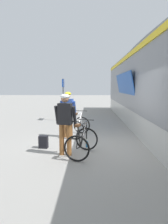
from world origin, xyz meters
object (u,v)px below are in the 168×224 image
bicycle_near_black (82,142)px  platform_sign_post (63,93)px  bicycle_far_white (79,126)px  water_bottle_near_the_bikes (87,144)px  cyclist_far_in_blue (68,110)px  cyclist_near_in_dark (65,119)px  backpack_on_platform (43,142)px

bicycle_near_black → platform_sign_post: (-1.29, 5.95, 1.22)m
platform_sign_post → bicycle_near_black: bearing=-77.8°
bicycle_far_white → water_bottle_near_the_bikes: 1.52m
water_bottle_near_the_bikes → bicycle_near_black: bearing=-98.9°
cyclist_far_in_blue → water_bottle_near_the_bikes: 1.76m
cyclist_near_in_dark → backpack_on_platform: cyclist_near_in_dark is taller
bicycle_near_black → platform_sign_post: platform_sign_post is taller
cyclist_near_in_dark → cyclist_far_in_blue: 2.08m
water_bottle_near_the_bikes → cyclist_far_in_blue: bearing=120.3°
cyclist_near_in_dark → bicycle_far_white: 2.35m
bicycle_far_white → cyclist_far_in_blue: bearing=-157.7°
bicycle_near_black → cyclist_far_in_blue: bearing=106.3°
bicycle_near_black → backpack_on_platform: size_ratio=3.02×
cyclist_near_in_dark → bicycle_far_white: bearing=83.5°
cyclist_far_in_blue → platform_sign_post: bearing=99.9°
cyclist_near_in_dark → water_bottle_near_the_bikes: cyclist_near_in_dark is taller
cyclist_near_in_dark → bicycle_near_black: size_ratio=1.46×
backpack_on_platform → bicycle_far_white: bearing=61.8°
bicycle_near_black → platform_sign_post: 6.21m
cyclist_far_in_blue → backpack_on_platform: (-0.65, -1.42, -0.85)m
cyclist_far_in_blue → bicycle_far_white: size_ratio=1.49×
bicycle_near_black → platform_sign_post: bearing=102.2°
cyclist_near_in_dark → platform_sign_post: platform_sign_post is taller
bicycle_far_white → platform_sign_post: bearing=106.2°
bicycle_near_black → backpack_on_platform: (-1.27, 0.69, -0.20)m
backpack_on_platform → water_bottle_near_the_bikes: backpack_on_platform is taller
water_bottle_near_the_bikes → cyclist_near_in_dark: bearing=-127.3°
backpack_on_platform → platform_sign_post: 5.45m
bicycle_near_black → water_bottle_near_the_bikes: size_ratio=6.12×
backpack_on_platform → bicycle_near_black: bearing=-23.4°
cyclist_near_in_dark → bicycle_far_white: (0.26, 2.24, -0.65)m
bicycle_far_white → platform_sign_post: 4.02m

